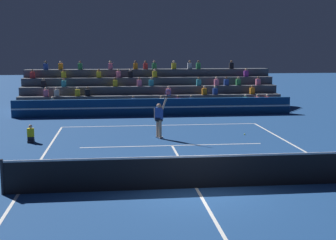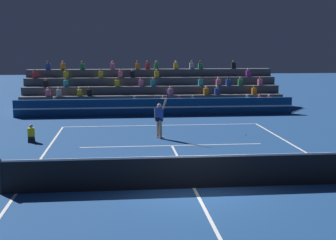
% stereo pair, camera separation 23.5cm
% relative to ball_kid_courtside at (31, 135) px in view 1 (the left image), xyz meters
% --- Properties ---
extents(ground_plane, '(120.00, 120.00, 0.00)m').
position_rel_ball_kid_courtside_xyz_m(ground_plane, '(6.47, -7.86, -0.33)').
color(ground_plane, navy).
extents(court_lines, '(11.10, 23.90, 0.01)m').
position_rel_ball_kid_courtside_xyz_m(court_lines, '(6.47, -7.86, -0.33)').
color(court_lines, white).
rests_on(court_lines, ground).
extents(tennis_net, '(12.00, 0.10, 1.10)m').
position_rel_ball_kid_courtside_xyz_m(tennis_net, '(6.47, -7.86, 0.21)').
color(tennis_net, black).
rests_on(tennis_net, ground).
extents(sponsor_banner_wall, '(18.00, 0.26, 1.10)m').
position_rel_ball_kid_courtside_xyz_m(sponsor_banner_wall, '(6.47, 7.84, 0.22)').
color(sponsor_banner_wall, navy).
rests_on(sponsor_banner_wall, ground).
extents(bleacher_stand, '(18.08, 4.75, 3.38)m').
position_rel_ball_kid_courtside_xyz_m(bleacher_stand, '(6.47, 11.64, 0.69)').
color(bleacher_stand, '#4C515B').
rests_on(bleacher_stand, ground).
extents(ball_kid_courtside, '(0.30, 0.36, 0.84)m').
position_rel_ball_kid_courtside_xyz_m(ball_kid_courtside, '(0.00, 0.00, 0.00)').
color(ball_kid_courtside, black).
rests_on(ball_kid_courtside, ground).
extents(tennis_player, '(0.79, 0.77, 2.47)m').
position_rel_ball_kid_courtside_xyz_m(tennis_player, '(6.06, 0.30, 0.66)').
color(tennis_player, tan).
rests_on(tennis_player, ground).
extents(tennis_ball, '(0.07, 0.07, 0.07)m').
position_rel_ball_kid_courtside_xyz_m(tennis_ball, '(10.44, 0.70, -0.30)').
color(tennis_ball, '#C6DB33').
rests_on(tennis_ball, ground).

